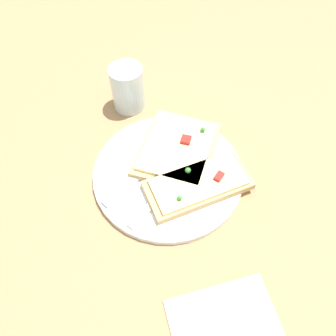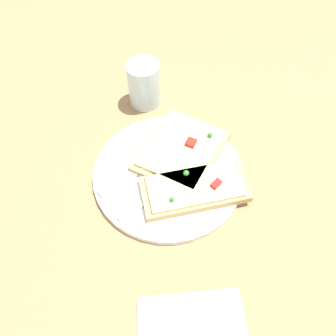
% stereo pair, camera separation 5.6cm
% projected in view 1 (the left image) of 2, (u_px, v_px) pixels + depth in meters
% --- Properties ---
extents(ground_plane, '(4.00, 4.00, 0.00)m').
position_uv_depth(ground_plane, '(168.00, 175.00, 0.58)').
color(ground_plane, '#9E7A51').
extents(plate, '(0.26, 0.26, 0.01)m').
position_uv_depth(plate, '(168.00, 173.00, 0.57)').
color(plate, white).
rests_on(plate, ground).
extents(fork, '(0.18, 0.13, 0.01)m').
position_uv_depth(fork, '(177.00, 180.00, 0.56)').
color(fork, silver).
rests_on(fork, plate).
extents(knife, '(0.17, 0.12, 0.01)m').
position_uv_depth(knife, '(140.00, 174.00, 0.56)').
color(knife, silver).
rests_on(knife, plate).
extents(pizza_slice_main, '(0.19, 0.20, 0.03)m').
position_uv_depth(pizza_slice_main, '(177.00, 149.00, 0.59)').
color(pizza_slice_main, tan).
rests_on(pizza_slice_main, plate).
extents(pizza_slice_corner, '(0.18, 0.10, 0.03)m').
position_uv_depth(pizza_slice_corner, '(198.00, 184.00, 0.54)').
color(pizza_slice_corner, tan).
rests_on(pizza_slice_corner, plate).
extents(crumb_scatter, '(0.04, 0.11, 0.01)m').
position_uv_depth(crumb_scatter, '(164.00, 167.00, 0.57)').
color(crumb_scatter, tan).
rests_on(crumb_scatter, plate).
extents(drinking_glass, '(0.06, 0.06, 0.09)m').
position_uv_depth(drinking_glass, '(128.00, 88.00, 0.64)').
color(drinking_glass, silver).
rests_on(drinking_glass, ground).
extents(napkin, '(0.15, 0.09, 0.01)m').
position_uv_depth(napkin, '(223.00, 319.00, 0.44)').
color(napkin, beige).
rests_on(napkin, ground).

